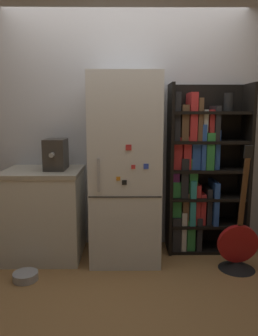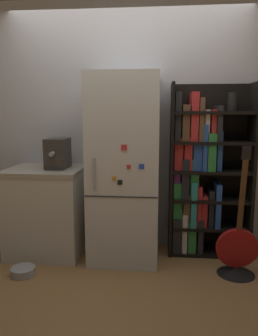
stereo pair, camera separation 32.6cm
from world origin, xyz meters
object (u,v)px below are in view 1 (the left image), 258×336
at_px(espresso_machine, 56,154).
at_px(guitar, 238,252).
at_px(bookshelf, 198,173).
at_px(pet_bowl, 25,276).
at_px(refrigerator, 125,169).

distance_m(espresso_machine, guitar, 1.97).
distance_m(bookshelf, pet_bowl, 1.94).
xyz_separation_m(espresso_machine, pet_bowl, (-0.19, -0.54, -1.01)).
relative_size(refrigerator, pet_bowl, 8.28).
bearing_deg(bookshelf, refrigerator, -166.37).
height_order(espresso_machine, pet_bowl, espresso_machine).
relative_size(espresso_machine, guitar, 0.31).
distance_m(guitar, pet_bowl, 1.93).
distance_m(refrigerator, espresso_machine, 0.70).
distance_m(bookshelf, espresso_machine, 1.47).
height_order(bookshelf, pet_bowl, bookshelf).
bearing_deg(refrigerator, guitar, -16.44).
bearing_deg(espresso_machine, pet_bowl, -109.21).
bearing_deg(guitar, espresso_machine, 168.60).
xyz_separation_m(bookshelf, espresso_machine, (-1.44, -0.14, 0.22)).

